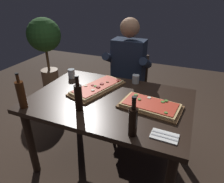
# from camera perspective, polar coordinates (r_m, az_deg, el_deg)

# --- Properties ---
(ground_plane) EXTENTS (6.40, 6.40, 0.00)m
(ground_plane) POSITION_cam_1_polar(r_m,az_deg,el_deg) (2.25, -0.52, -18.73)
(ground_plane) COLOR #38281E
(dining_table) EXTENTS (1.40, 0.96, 0.74)m
(dining_table) POSITION_cam_1_polar(r_m,az_deg,el_deg) (1.84, -0.60, -4.68)
(dining_table) COLOR black
(dining_table) RESTS_ON ground_plane
(pizza_rectangular_front) EXTENTS (0.53, 0.33, 0.05)m
(pizza_rectangular_front) POSITION_cam_1_polar(r_m,az_deg,el_deg) (1.69, 10.70, -3.93)
(pizza_rectangular_front) COLOR brown
(pizza_rectangular_front) RESTS_ON dining_table
(pizza_rectangular_left) EXTENTS (0.42, 0.63, 0.05)m
(pizza_rectangular_left) POSITION_cam_1_polar(r_m,az_deg,el_deg) (1.96, -4.09, 1.14)
(pizza_rectangular_left) COLOR olive
(pizza_rectangular_left) RESTS_ON dining_table
(wine_bottle_dark) EXTENTS (0.06, 0.06, 0.29)m
(wine_bottle_dark) POSITION_cam_1_polar(r_m,az_deg,el_deg) (1.33, 5.91, -8.13)
(wine_bottle_dark) COLOR black
(wine_bottle_dark) RESTS_ON dining_table
(oil_bottle_amber) EXTENTS (0.07, 0.07, 0.30)m
(oil_bottle_amber) POSITION_cam_1_polar(r_m,az_deg,el_deg) (1.77, -24.16, -0.68)
(oil_bottle_amber) COLOR #47230F
(oil_bottle_amber) RESTS_ON dining_table
(vinegar_bottle_green) EXTENTS (0.06, 0.06, 0.30)m
(vinegar_bottle_green) POSITION_cam_1_polar(r_m,az_deg,el_deg) (1.60, -9.44, -1.44)
(vinegar_bottle_green) COLOR black
(vinegar_bottle_green) RESTS_ON dining_table
(tumbler_near_camera) EXTENTS (0.07, 0.07, 0.09)m
(tumbler_near_camera) POSITION_cam_1_polar(r_m,az_deg,el_deg) (2.09, 6.68, 3.49)
(tumbler_near_camera) COLOR silver
(tumbler_near_camera) RESTS_ON dining_table
(tumbler_far_side) EXTENTS (0.07, 0.07, 0.10)m
(tumbler_far_side) POSITION_cam_1_polar(r_m,az_deg,el_deg) (2.24, -11.33, 4.82)
(tumbler_far_side) COLOR silver
(tumbler_far_side) RESTS_ON dining_table
(napkin_cutlery_set) EXTENTS (0.18, 0.12, 0.01)m
(napkin_cutlery_set) POSITION_cam_1_polar(r_m,az_deg,el_deg) (1.41, 14.54, -12.04)
(napkin_cutlery_set) COLOR white
(napkin_cutlery_set) RESTS_ON dining_table
(diner_chair) EXTENTS (0.44, 0.44, 0.87)m
(diner_chair) POSITION_cam_1_polar(r_m,az_deg,el_deg) (2.65, 4.92, 1.90)
(diner_chair) COLOR #3D2B1E
(diner_chair) RESTS_ON ground_plane
(seated_diner) EXTENTS (0.53, 0.41, 1.33)m
(seated_diner) POSITION_cam_1_polar(r_m,az_deg,el_deg) (2.45, 4.27, 6.20)
(seated_diner) COLOR #23232D
(seated_diner) RESTS_ON ground_plane
(potted_plant_corner) EXTENTS (0.55, 0.55, 1.20)m
(potted_plant_corner) POSITION_cam_1_polar(r_m,az_deg,el_deg) (3.64, -18.36, 13.20)
(potted_plant_corner) COLOR #846042
(potted_plant_corner) RESTS_ON ground_plane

